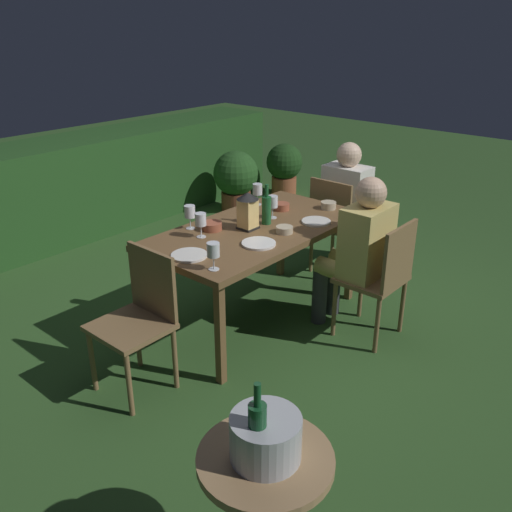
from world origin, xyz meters
TOP-DOWN VIEW (x-y plane):
  - ground_plane at (0.00, 0.00)m, footprint 16.00×16.00m
  - dining_table at (0.00, 0.00)m, footprint 1.62×0.84m
  - chair_head_near at (-1.06, 0.00)m, footprint 0.40×0.42m
  - chair_side_left_b at (0.36, -0.81)m, footprint 0.42×0.40m
  - person_in_mustard at (0.36, -0.62)m, footprint 0.38×0.47m
  - chair_head_far at (1.06, 0.00)m, footprint 0.40×0.42m
  - person_in_cream at (1.25, 0.00)m, footprint 0.48×0.38m
  - lantern_centerpiece at (-0.06, 0.03)m, footprint 0.15×0.15m
  - green_bottle_on_table at (0.11, -0.01)m, footprint 0.07×0.07m
  - wine_glass_a at (0.39, 0.33)m, footprint 0.08×0.08m
  - wine_glass_b at (-0.32, 0.33)m, footprint 0.08×0.08m
  - wine_glass_c at (-0.38, 0.16)m, footprint 0.08×0.08m
  - wine_glass_d at (0.23, 0.04)m, footprint 0.08×0.08m
  - wine_glass_e at (-0.69, -0.27)m, footprint 0.08×0.08m
  - plate_a at (0.36, -0.27)m, footprint 0.21×0.21m
  - plate_b at (-0.23, -0.22)m, footprint 0.23×0.23m
  - plate_c at (-0.66, -0.02)m, footprint 0.23×0.23m
  - bowl_olives at (0.68, -0.16)m, footprint 0.12×0.12m
  - bowl_bread at (-0.24, 0.20)m, footprint 0.14×0.14m
  - bowl_salad at (0.05, -0.22)m, footprint 0.12×0.12m
  - bowl_dip at (0.42, 0.10)m, footprint 0.12×0.12m
  - side_table at (-1.57, -1.40)m, footprint 0.51×0.51m
  - ice_bucket at (-1.57, -1.40)m, footprint 0.26×0.26m
  - hedge_backdrop at (0.00, 2.61)m, footprint 5.47×0.73m
  - potted_plant_by_hedge at (1.76, 1.83)m, footprint 0.52×0.52m
  - potted_plant_corner at (2.64, 1.81)m, footprint 0.46×0.46m

SIDE VIEW (x-z plane):
  - ground_plane at x=0.00m, z-range 0.00..0.00m
  - potted_plant_corner at x=2.64m, z-range 0.04..0.69m
  - potted_plant_by_hedge at x=1.76m, z-range 0.04..0.74m
  - side_table at x=-1.57m, z-range 0.10..0.75m
  - chair_head_near at x=-1.06m, z-range 0.05..0.92m
  - chair_side_left_b at x=0.36m, z-range 0.05..0.92m
  - chair_head_far at x=1.06m, z-range 0.05..0.92m
  - hedge_backdrop at x=0.00m, z-range 0.00..0.98m
  - person_in_mustard at x=0.36m, z-range 0.06..1.21m
  - person_in_cream at x=1.25m, z-range 0.06..1.21m
  - dining_table at x=0.00m, z-range 0.31..1.05m
  - ice_bucket at x=-1.57m, z-range 0.57..0.91m
  - plate_a at x=0.36m, z-range 0.74..0.75m
  - plate_b at x=-0.23m, z-range 0.74..0.75m
  - plate_c at x=-0.66m, z-range 0.74..0.75m
  - bowl_salad at x=0.05m, z-range 0.74..0.79m
  - bowl_dip at x=0.42m, z-range 0.74..0.79m
  - bowl_olives at x=0.68m, z-range 0.74..0.79m
  - bowl_bread at x=-0.24m, z-range 0.74..0.79m
  - green_bottle_on_table at x=0.11m, z-range 0.70..0.99m
  - wine_glass_a at x=0.39m, z-range 0.77..0.94m
  - wine_glass_b at x=-0.32m, z-range 0.77..0.94m
  - wine_glass_c at x=-0.38m, z-range 0.77..0.94m
  - wine_glass_d at x=0.23m, z-range 0.77..0.94m
  - wine_glass_e at x=-0.69m, z-range 0.77..0.94m
  - lantern_centerpiece at x=-0.06m, z-range 0.75..1.02m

